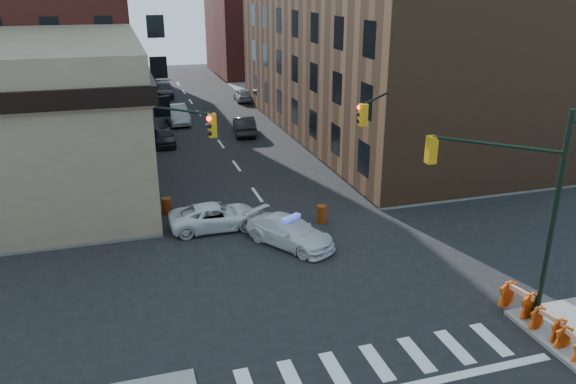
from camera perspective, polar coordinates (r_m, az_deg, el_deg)
ground at (r=25.29m, az=2.35°, el=-7.95°), size 140.00×140.00×0.00m
sidewalk_ne at (r=62.90m, az=12.58°, el=8.98°), size 34.00×54.50×0.15m
commercial_row_ne at (r=48.31m, az=8.52°, el=14.23°), size 14.00×34.00×14.00m
filler_nw at (r=83.52m, az=-23.71°, el=16.02°), size 20.00×18.00×16.00m
filler_ne at (r=82.06m, az=-1.76°, el=16.19°), size 16.00×16.00×12.00m
signal_pole_se at (r=21.80m, az=22.69°, el=-1.07°), size 5.40×5.27×8.00m
signal_pole_nw at (r=27.46m, az=-12.91°, el=3.66°), size 3.58×3.67×8.00m
signal_pole_ne at (r=30.47m, az=9.60°, el=5.54°), size 3.67×3.58×8.00m
tree_ne_near at (r=50.03m, az=0.76°, el=10.59°), size 3.00×3.00×4.85m
tree_ne_far at (r=57.61m, az=-1.70°, el=11.89°), size 3.00×3.00×4.85m
police_car at (r=27.32m, az=0.21°, el=-4.07°), size 4.21×5.06×1.38m
pickup at (r=29.39m, az=-7.33°, el=-2.47°), size 4.80×2.22×1.33m
parked_car_wnear at (r=45.59m, az=-12.53°, el=5.52°), size 1.69×4.02×1.36m
parked_car_wfar at (r=52.63m, az=-11.21°, el=7.74°), size 2.00×5.09×1.65m
parked_car_wdeep at (r=65.72m, az=-12.51°, el=10.09°), size 2.54×5.53×1.57m
parked_car_enear at (r=47.97m, az=-4.48°, el=6.79°), size 2.19×4.86×1.55m
parked_car_efar at (r=61.92m, az=-4.60°, el=9.81°), size 1.85×4.20×1.41m
pedestrian_a at (r=29.16m, az=-18.68°, el=-2.76°), size 0.67×0.44×1.85m
pedestrian_b at (r=29.14m, az=-18.31°, el=-2.67°), size 0.95×0.75×1.90m
pedestrian_c at (r=29.50m, az=-23.54°, el=-3.07°), size 1.18×1.06×1.92m
barrel_road at (r=30.00m, az=3.45°, el=-2.24°), size 0.70×0.70×0.95m
barrel_bank at (r=31.81m, az=-12.22°, el=-1.38°), size 0.58×0.58×0.91m
barricade_se_a at (r=23.53m, az=22.34°, el=-10.13°), size 0.95×1.46×1.01m
barricade_se_b at (r=22.56m, az=24.85°, el=-12.12°), size 0.81×1.26×0.87m
barricade_se_c at (r=21.87m, az=26.91°, el=-13.66°), size 0.55×1.09×0.81m
barricade_nw_a at (r=31.16m, az=-13.96°, el=-1.71°), size 1.28×0.80×0.89m
barricade_nw_b at (r=30.21m, az=-20.27°, el=-2.99°), size 1.44×0.84×1.03m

